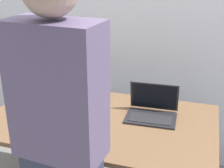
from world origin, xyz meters
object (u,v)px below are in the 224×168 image
laptop (152,110)px  person_figure (61,148)px  beer_bottle_amber (52,82)px  coffee_mug (100,92)px  beer_bottle_dark (65,77)px

laptop → person_figure: size_ratio=0.19×
laptop → beer_bottle_amber: beer_bottle_amber is taller
beer_bottle_amber → coffee_mug: 0.36m
beer_bottle_amber → beer_bottle_dark: 0.11m
person_figure → coffee_mug: size_ratio=14.70×
beer_bottle_dark → laptop: bearing=-15.2°
laptop → person_figure: person_figure is taller
laptop → coffee_mug: laptop is taller
beer_bottle_dark → coffee_mug: (0.29, -0.02, -0.08)m
beer_bottle_amber → person_figure: bearing=-59.8°
beer_bottle_amber → coffee_mug: (0.35, 0.07, -0.07)m
beer_bottle_amber → person_figure: person_figure is taller
coffee_mug → person_figure: bearing=-80.6°
coffee_mug → beer_bottle_amber: bearing=-168.1°
person_figure → coffee_mug: bearing=99.4°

